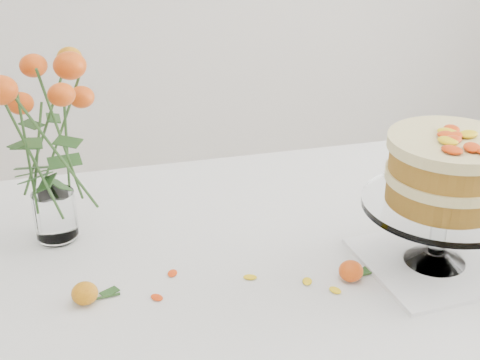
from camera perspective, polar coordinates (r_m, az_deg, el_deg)
The scene contains 12 objects.
table at distance 1.43m, azimuth 4.46°, elevation -8.20°, with size 1.43×0.93×0.76m.
napkin at distance 1.37m, azimuth 16.22°, elevation -6.78°, with size 0.27×0.27×0.01m, color white.
cake_stand at distance 1.28m, azimuth 17.23°, elevation 0.24°, with size 0.30×0.30×0.27m.
rose_vase at distance 1.34m, azimuth -16.47°, elevation 4.45°, with size 0.32×0.32×0.43m.
loose_rose_near at distance 1.23m, azimuth -13.09°, elevation -9.40°, with size 0.09×0.05×0.04m.
loose_rose_far at distance 1.28m, azimuth 9.46°, elevation -7.67°, with size 0.08×0.05×0.04m.
stray_petal_a at distance 1.28m, azimuth 0.87°, elevation -8.31°, with size 0.03×0.02×0.00m, color yellow.
stray_petal_b at distance 1.27m, azimuth 5.76°, elevation -8.61°, with size 0.03×0.02×0.00m, color yellow.
stray_petal_c at distance 1.25m, azimuth 8.12°, elevation -9.31°, with size 0.03×0.02×0.00m, color yellow.
stray_petal_d at distance 1.29m, azimuth -5.78°, elevation -7.94°, with size 0.03×0.02×0.00m, color yellow.
stray_petal_e at distance 1.23m, azimuth -7.11°, elevation -9.93°, with size 0.03×0.02×0.00m, color yellow.
stray_petal_f at distance 1.44m, azimuth 17.02°, elevation -5.16°, with size 0.03×0.02×0.00m, color yellow.
Camera 1 is at (-0.40, -1.12, 1.48)m, focal length 50.00 mm.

